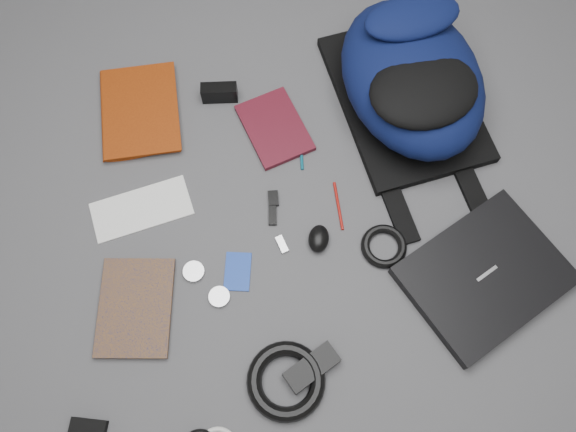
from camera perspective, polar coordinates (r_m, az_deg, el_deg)
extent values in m
plane|color=#4F4F51|center=(1.42, 0.00, -0.28)|extent=(4.00, 4.00, 0.00)
cube|color=black|center=(1.44, 19.32, -5.71)|extent=(0.44, 0.40, 0.04)
imported|color=maroon|center=(1.61, -18.43, 9.60)|extent=(0.22, 0.29, 0.03)
imported|color=#A5630B|center=(1.42, -18.65, -8.78)|extent=(0.22, 0.27, 0.02)
cube|color=white|center=(1.48, -14.66, 0.71)|extent=(0.26, 0.15, 0.00)
cube|color=#400C15|center=(1.52, -1.37, 8.94)|extent=(0.19, 0.24, 0.02)
cube|color=black|center=(1.57, -6.98, 12.33)|extent=(0.10, 0.05, 0.05)
cylinder|color=white|center=(1.54, -0.58, 9.39)|extent=(0.10, 0.10, 0.00)
cylinder|color=#0B5469|center=(1.50, 1.31, 7.20)|extent=(0.03, 0.14, 0.01)
cylinder|color=maroon|center=(1.44, 5.14, 1.05)|extent=(0.02, 0.13, 0.01)
cube|color=#1539A4|center=(1.38, -5.14, -5.63)|extent=(0.08, 0.11, 0.00)
cube|color=black|center=(1.42, -1.58, 0.11)|extent=(0.03, 0.06, 0.01)
cube|color=#B4B4B7|center=(1.39, -0.63, -2.90)|extent=(0.03, 0.05, 0.01)
cube|color=black|center=(1.43, -1.50, 1.78)|extent=(0.03, 0.04, 0.01)
ellipsoid|color=black|center=(1.39, 3.13, -2.31)|extent=(0.07, 0.08, 0.04)
cylinder|color=#AFAFB1|center=(1.39, -9.55, -5.60)|extent=(0.06, 0.06, 0.01)
cylinder|color=#A6A6A8|center=(1.37, -6.99, -8.16)|extent=(0.05, 0.05, 0.01)
torus|color=black|center=(1.41, 9.71, -3.04)|extent=(0.13, 0.13, 0.02)
cube|color=black|center=(1.32, 2.42, -15.12)|extent=(0.14, 0.10, 0.03)
torus|color=black|center=(1.32, -0.20, -16.41)|extent=(0.19, 0.19, 0.03)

